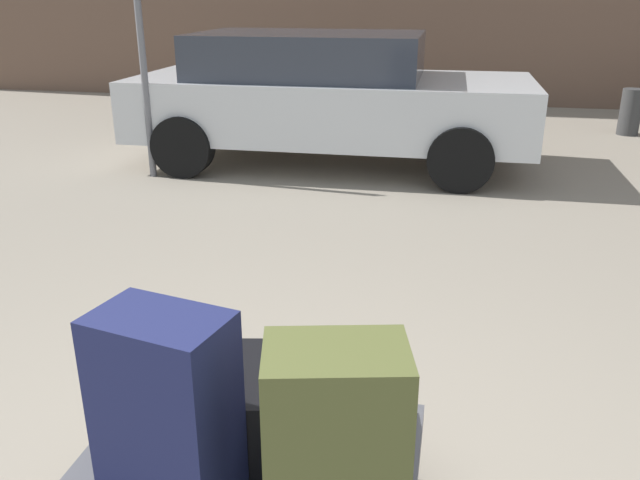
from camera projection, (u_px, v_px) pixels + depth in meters
luggage_cart at (249, 475)px, 2.25m from camera, size 1.14×0.87×0.34m
suitcase_black_stacked_top at (259, 405)px, 2.28m from camera, size 0.70×0.56×0.27m
suitcase_navy_rear_right at (166, 408)px, 1.97m from camera, size 0.45×0.33×0.62m
suitcase_olive_front_right at (336, 447)px, 1.81m from camera, size 0.44×0.35×0.62m
parked_car at (326, 95)px, 7.16m from camera, size 4.32×1.96×1.42m
bollard_kerb_near at (630, 112)px, 8.79m from camera, size 0.28×0.28×0.61m
no_parking_sign at (141, 36)px, 6.40m from camera, size 0.50×0.07×2.29m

